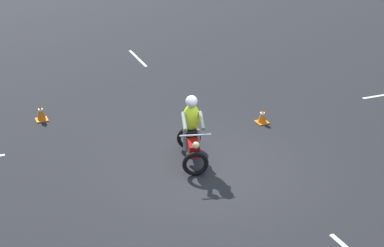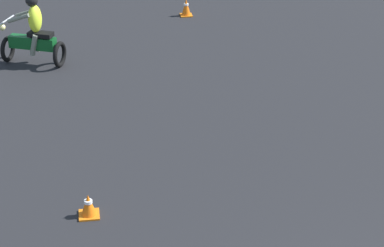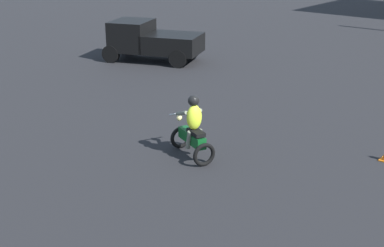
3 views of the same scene
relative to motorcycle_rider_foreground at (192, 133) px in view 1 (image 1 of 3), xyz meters
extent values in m
plane|color=black|center=(-0.62, -0.24, -0.73)|extent=(120.00, 120.00, 0.00)
torus|color=black|center=(-0.65, 0.21, -0.43)|extent=(0.28, 0.60, 0.60)
torus|color=black|center=(0.58, -0.19, -0.43)|extent=(0.28, 0.60, 0.60)
cube|color=maroon|center=(-0.03, 0.01, -0.21)|extent=(1.12, 0.57, 0.28)
cube|color=black|center=(0.18, -0.06, 0.01)|extent=(0.61, 0.42, 0.10)
cylinder|color=silver|center=(-0.60, 0.20, 0.27)|extent=(0.25, 0.68, 0.04)
sphere|color=#F2E08C|center=(-0.73, 0.24, 0.09)|extent=(0.20, 0.20, 0.16)
ellipsoid|color=#CCEA26|center=(0.08, -0.03, 0.37)|extent=(0.39, 0.47, 0.64)
cylinder|color=slate|center=(-0.14, 0.26, 0.42)|extent=(0.55, 0.26, 0.27)
cylinder|color=slate|center=(-0.27, -0.12, 0.42)|extent=(0.55, 0.26, 0.27)
cylinder|color=slate|center=(0.11, 0.11, -0.21)|extent=(0.27, 0.19, 0.51)
cylinder|color=slate|center=(0.02, -0.15, -0.21)|extent=(0.27, 0.19, 0.51)
sphere|color=white|center=(0.04, -0.01, 0.79)|extent=(0.35, 0.35, 0.28)
cube|color=orange|center=(3.83, 2.82, -0.71)|extent=(0.32, 0.32, 0.03)
cone|color=orange|center=(3.83, 2.82, -0.48)|extent=(0.24, 0.24, 0.44)
cylinder|color=white|center=(3.83, 2.82, -0.41)|extent=(0.13, 0.13, 0.05)
cube|color=orange|center=(1.11, -2.64, -0.71)|extent=(0.32, 0.32, 0.03)
cone|color=orange|center=(1.11, -2.64, -0.50)|extent=(0.24, 0.24, 0.38)
cylinder|color=white|center=(1.11, -2.64, -0.45)|extent=(0.13, 0.13, 0.05)
cube|color=silver|center=(7.79, -1.42, -0.72)|extent=(2.01, 0.18, 0.01)
camera|label=1|loc=(-10.11, 4.70, 5.57)|focal=50.00mm
camera|label=2|loc=(-4.57, -5.71, 5.81)|focal=70.00mm
camera|label=3|loc=(2.19, 0.98, 4.74)|focal=50.00mm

